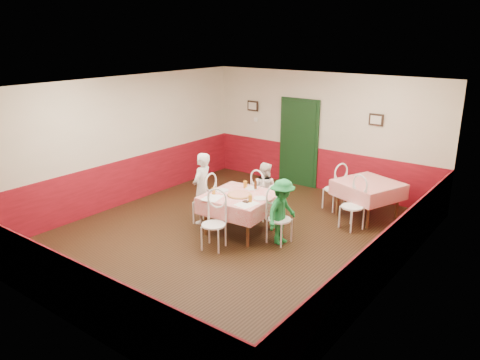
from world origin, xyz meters
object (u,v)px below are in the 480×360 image
Objects in this scene: chair_near at (213,225)px; diner_right at (282,212)px; chair_far at (263,197)px; main_table at (240,214)px; second_table at (367,200)px; chair_second_a at (334,189)px; glass_a at (214,191)px; beer_bottle at (255,184)px; wallet at (246,202)px; glass_b at (250,199)px; diner_far at (264,190)px; chair_right at (279,220)px; chair_left at (204,202)px; glass_c at (245,184)px; diner_left at (202,188)px; chair_second_b at (352,207)px; pizza at (240,195)px.

chair_near is 1.25m from diner_right.
chair_far is 1.00× the size of chair_near.
chair_far is (-0.06, 0.85, 0.08)m from main_table.
chair_second_a is (-0.75, 0.00, 0.08)m from second_table.
second_table is 8.93× the size of glass_a.
wallet is (0.28, -0.68, -0.09)m from beer_bottle.
chair_second_a is 2.48m from glass_b.
diner_far is at bearing 48.19° from diner_right.
chair_right is 1.20m from chair_near.
chair_far is at bearing 134.84° from chair_left.
second_table is at bearing 110.38° from chair_second_a.
second_table is 8.08× the size of glass_c.
glass_c is (0.25, 0.66, 0.01)m from glass_a.
diner_left is (-0.49, 0.21, -0.10)m from glass_a.
glass_b is 0.09m from wallet.
chair_left and chair_second_b have the same top height.
chair_far is at bearing 104.80° from beer_bottle.
main_table is 0.85m from chair_near.
second_table is 0.95× the size of diner_far.
chair_right is at bearing -24.64° from beer_bottle.
chair_right is at bearing 129.82° from diner_far.
chair_left and chair_near have the same top height.
main_table is 0.40m from pizza.
chair_left is 6.49× the size of glass_c.
chair_near is 2.02× the size of pizza.
wallet reaches higher than second_table.
glass_c is 0.81m from wallet.
chair_left is at bearing -152.12° from beer_bottle.
chair_second_b is (1.57, 2.29, 0.00)m from chair_near.
chair_second_b is 0.74× the size of diner_right.
chair_second_b is (2.48, 1.50, 0.00)m from chair_left.
glass_b is at bearing -62.33° from beer_bottle.
diner_left is (-0.92, -0.02, -0.05)m from pizza.
beer_bottle is 0.14× the size of diner_left.
diner_right is (0.84, -0.36, -0.26)m from beer_bottle.
glass_b is (0.36, -0.16, 0.05)m from pizza.
second_table is 0.78× the size of diner_left.
chair_left and chair_second_a have the same top height.
pizza is at bearing -93.99° from beer_bottle.
chair_left is (-2.48, -2.25, 0.08)m from second_table.
glass_b is at bearing -47.19° from glass_c.
chair_second_b is 6.49× the size of glass_c.
chair_left is 0.90m from glass_c.
glass_c is at bearing 84.18° from chair_near.
diner_right is at bearing -17.03° from glass_c.
glass_b reaches higher than second_table.
pizza is at bearing -125.67° from second_table.
chair_second_a is (0.03, 2.14, 0.00)m from chair_right.
chair_near reaches higher than wallet.
glass_b is 0.90× the size of glass_c.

